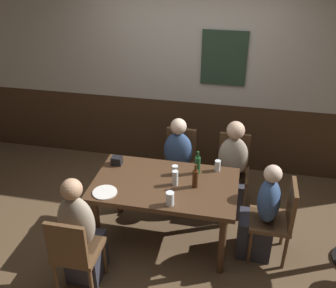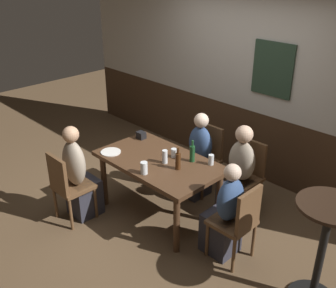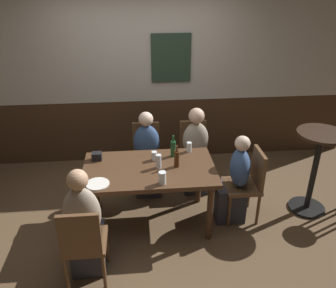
# 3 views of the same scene
# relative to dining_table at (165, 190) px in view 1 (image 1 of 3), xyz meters

# --- Properties ---
(ground_plane) EXTENTS (12.00, 12.00, 0.00)m
(ground_plane) POSITION_rel_dining_table_xyz_m (0.00, 0.00, -0.65)
(ground_plane) COLOR brown
(wall_back) EXTENTS (6.40, 0.13, 2.60)m
(wall_back) POSITION_rel_dining_table_xyz_m (0.00, 1.65, 0.65)
(wall_back) COLOR #3D2819
(wall_back) RESTS_ON ground_plane
(dining_table) EXTENTS (1.46, 0.85, 0.74)m
(dining_table) POSITION_rel_dining_table_xyz_m (0.00, 0.00, 0.00)
(dining_table) COLOR #472D1C
(dining_table) RESTS_ON ground_plane
(chair_mid_far) EXTENTS (0.40, 0.40, 0.88)m
(chair_mid_far) POSITION_rel_dining_table_xyz_m (0.00, 0.84, -0.15)
(chair_mid_far) COLOR brown
(chair_mid_far) RESTS_ON ground_plane
(chair_head_east) EXTENTS (0.40, 0.40, 0.88)m
(chair_head_east) POSITION_rel_dining_table_xyz_m (1.14, 0.00, -0.15)
(chair_head_east) COLOR brown
(chair_head_east) RESTS_ON ground_plane
(chair_left_near) EXTENTS (0.40, 0.40, 0.88)m
(chair_left_near) POSITION_rel_dining_table_xyz_m (-0.64, -0.84, -0.15)
(chair_left_near) COLOR brown
(chair_left_near) RESTS_ON ground_plane
(chair_right_far) EXTENTS (0.40, 0.40, 0.88)m
(chair_right_far) POSITION_rel_dining_table_xyz_m (0.64, 0.84, -0.15)
(chair_right_far) COLOR brown
(chair_right_far) RESTS_ON ground_plane
(person_mid_far) EXTENTS (0.34, 0.37, 1.11)m
(person_mid_far) POSITION_rel_dining_table_xyz_m (-0.00, 0.68, -0.18)
(person_mid_far) COLOR #2D2D38
(person_mid_far) RESTS_ON ground_plane
(person_head_east) EXTENTS (0.37, 0.34, 1.08)m
(person_head_east) POSITION_rel_dining_table_xyz_m (0.98, 0.00, -0.20)
(person_head_east) COLOR #2D2D38
(person_head_east) RESTS_ON ground_plane
(person_left_near) EXTENTS (0.34, 0.37, 1.18)m
(person_left_near) POSITION_rel_dining_table_xyz_m (-0.64, -0.68, -0.15)
(person_left_near) COLOR #2D2D38
(person_left_near) RESTS_ON ground_plane
(person_right_far) EXTENTS (0.34, 0.37, 1.14)m
(person_right_far) POSITION_rel_dining_table_xyz_m (0.64, 0.68, -0.17)
(person_right_far) COLOR #2D2D38
(person_right_far) RESTS_ON ground_plane
(pint_glass_stout) EXTENTS (0.06, 0.06, 0.10)m
(pint_glass_stout) POSITION_rel_dining_table_xyz_m (0.07, 0.17, 0.14)
(pint_glass_stout) COLOR silver
(pint_glass_stout) RESTS_ON dining_table
(pint_glass_amber) EXTENTS (0.06, 0.06, 0.12)m
(pint_glass_amber) POSITION_rel_dining_table_xyz_m (0.49, 0.34, 0.15)
(pint_glass_amber) COLOR silver
(pint_glass_amber) RESTS_ON dining_table
(pint_glass_pale) EXTENTS (0.06, 0.06, 0.16)m
(pint_glass_pale) POSITION_rel_dining_table_xyz_m (0.10, -0.01, 0.16)
(pint_glass_pale) COLOR silver
(pint_glass_pale) RESTS_ON dining_table
(beer_glass_half) EXTENTS (0.08, 0.08, 0.14)m
(beer_glass_half) POSITION_rel_dining_table_xyz_m (0.12, -0.33, 0.15)
(beer_glass_half) COLOR silver
(beer_glass_half) RESTS_ON dining_table
(beer_bottle_green) EXTENTS (0.06, 0.06, 0.26)m
(beer_bottle_green) POSITION_rel_dining_table_xyz_m (0.29, 0.25, 0.19)
(beer_bottle_green) COLOR #194723
(beer_bottle_green) RESTS_ON dining_table
(beer_bottle_brown) EXTENTS (0.06, 0.06, 0.26)m
(beer_bottle_brown) POSITION_rel_dining_table_xyz_m (0.30, -0.00, 0.19)
(beer_bottle_brown) COLOR #42230F
(beer_bottle_brown) RESTS_ON dining_table
(plate_white_large) EXTENTS (0.24, 0.24, 0.01)m
(plate_white_large) POSITION_rel_dining_table_xyz_m (-0.54, -0.28, 0.10)
(plate_white_large) COLOR white
(plate_white_large) RESTS_ON dining_table
(condiment_caddy) EXTENTS (0.11, 0.09, 0.09)m
(condiment_caddy) POSITION_rel_dining_table_xyz_m (-0.59, 0.24, 0.14)
(condiment_caddy) COLOR black
(condiment_caddy) RESTS_ON dining_table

